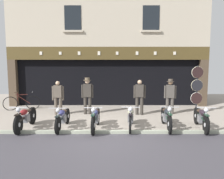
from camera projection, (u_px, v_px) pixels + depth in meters
name	position (u px, v px, depth m)	size (l,w,h in m)	color
ground	(106.00, 146.00, 6.71)	(23.13, 22.00, 0.18)	#A19588
shop_facade	(110.00, 73.00, 14.43)	(11.43, 4.42, 6.54)	black
motorcycle_far_left	(27.00, 117.00, 8.23)	(0.62, 2.02, 0.93)	black
motorcycle_left	(64.00, 118.00, 8.28)	(0.62, 1.98, 0.91)	black
motorcycle_center_left	(97.00, 118.00, 8.18)	(0.62, 2.03, 0.94)	black
motorcycle_center	(132.00, 117.00, 8.32)	(0.62, 1.95, 0.92)	black
motorcycle_center_right	(167.00, 117.00, 8.31)	(0.62, 2.06, 0.94)	black
motorcycle_right	(202.00, 118.00, 8.21)	(0.62, 2.00, 0.93)	black
salesman_left	(59.00, 96.00, 10.48)	(0.56, 0.25, 1.58)	brown
shopkeeper_center	(88.00, 94.00, 10.60)	(0.56, 0.36, 1.73)	#38332D
salesman_right	(141.00, 96.00, 10.46)	(0.55, 0.29, 1.63)	#38332D
assistant_far_right	(171.00, 95.00, 10.60)	(0.55, 0.34, 1.67)	#47423D
tyre_sign_pole	(198.00, 86.00, 10.78)	(0.57, 0.06, 2.29)	#232328
advert_board_near	(61.00, 77.00, 12.87)	(0.81, 0.03, 1.04)	silver
leaning_bicycle	(23.00, 102.00, 11.70)	(1.75, 0.69, 0.95)	black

